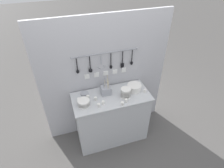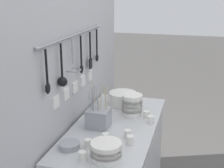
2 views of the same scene
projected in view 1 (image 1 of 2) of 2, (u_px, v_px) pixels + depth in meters
name	position (u px, v px, depth m)	size (l,w,h in m)	color
ground_plane	(112.00, 135.00, 3.16)	(20.00, 20.00, 0.00)	#514F4C
counter	(111.00, 117.00, 2.90)	(1.11, 0.51, 0.86)	#B7BABC
back_wall	(105.00, 79.00, 2.80)	(1.91, 0.11, 1.93)	#B2B2B7
bowl_stack_nested_right	(126.00, 93.00, 2.60)	(0.14, 0.14, 0.15)	silver
bowl_stack_short_front	(84.00, 103.00, 2.47)	(0.16, 0.16, 0.09)	silver
plate_stack	(134.00, 87.00, 2.74)	(0.21, 0.21, 0.09)	silver
steel_mixing_bowl	(84.00, 94.00, 2.67)	(0.12, 0.12, 0.03)	#93969E
cutlery_caddy	(106.00, 90.00, 2.66)	(0.13, 0.13, 0.28)	#93969E
cup_edge_far	(103.00, 103.00, 2.50)	(0.04, 0.04, 0.05)	silver
cup_front_left	(122.00, 104.00, 2.49)	(0.04, 0.04, 0.05)	silver
cup_beside_plates	(79.00, 100.00, 2.55)	(0.04, 0.04, 0.05)	silver
cup_edge_near	(99.00, 105.00, 2.46)	(0.04, 0.04, 0.05)	silver
cup_back_right	(96.00, 99.00, 2.57)	(0.04, 0.04, 0.05)	silver
cup_centre	(139.00, 84.00, 2.85)	(0.04, 0.04, 0.05)	silver
cup_front_right	(88.00, 97.00, 2.60)	(0.04, 0.04, 0.05)	silver
cup_by_caddy	(126.00, 101.00, 2.54)	(0.04, 0.04, 0.05)	silver
cup_back_left	(145.00, 91.00, 2.71)	(0.04, 0.04, 0.05)	silver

